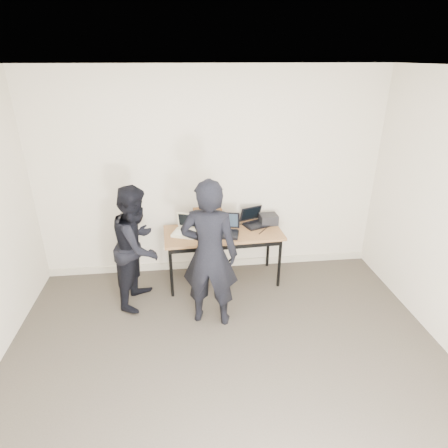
{
  "coord_description": "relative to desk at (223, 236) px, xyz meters",
  "views": [
    {
      "loc": [
        -0.36,
        -2.42,
        2.77
      ],
      "look_at": [
        0.1,
        1.6,
        0.95
      ],
      "focal_mm": 30.0,
      "sensor_mm": 36.0,
      "label": 1
    }
  ],
  "objects": [
    {
      "name": "room",
      "position": [
        -0.12,
        -1.86,
        0.69
      ],
      "size": [
        4.6,
        4.6,
        2.8
      ],
      "color": "#403930",
      "rests_on": "ground"
    },
    {
      "name": "desk",
      "position": [
        0.0,
        0.0,
        0.0
      ],
      "size": [
        1.53,
        0.73,
        0.72
      ],
      "rotation": [
        0.0,
        0.0,
        0.05
      ],
      "color": "brown",
      "rests_on": "ground"
    },
    {
      "name": "laptop_beige",
      "position": [
        -0.47,
        0.02,
        0.11
      ],
      "size": [
        0.38,
        0.37,
        0.24
      ],
      "rotation": [
        0.0,
        0.0,
        -0.36
      ],
      "color": "beige",
      "rests_on": "desk"
    },
    {
      "name": "laptop_center",
      "position": [
        0.03,
        -0.04,
        0.12
      ],
      "size": [
        0.4,
        0.39,
        0.26
      ],
      "rotation": [
        0.0,
        0.0,
        -0.22
      ],
      "color": "black",
      "rests_on": "desk"
    },
    {
      "name": "laptop_right",
      "position": [
        0.44,
        0.19,
        0.11
      ],
      "size": [
        0.4,
        0.39,
        0.23
      ],
      "rotation": [
        0.0,
        0.0,
        0.38
      ],
      "color": "black",
      "rests_on": "desk"
    },
    {
      "name": "leather_satchel",
      "position": [
        -0.18,
        0.23,
        0.19
      ],
      "size": [
        0.38,
        0.22,
        0.25
      ],
      "rotation": [
        0.0,
        0.0,
        0.13
      ],
      "color": "brown",
      "rests_on": "desk"
    },
    {
      "name": "tissue",
      "position": [
        -0.15,
        0.23,
        0.34
      ],
      "size": [
        0.13,
        0.1,
        0.08
      ],
      "primitive_type": "ellipsoid",
      "rotation": [
        0.0,
        0.0,
        -0.02
      ],
      "color": "white",
      "rests_on": "leather_satchel"
    },
    {
      "name": "equipment_box",
      "position": [
        0.63,
        0.19,
        0.12
      ],
      "size": [
        0.24,
        0.21,
        0.13
      ],
      "primitive_type": "cube",
      "rotation": [
        0.0,
        0.0,
        0.07
      ],
      "color": "black",
      "rests_on": "desk"
    },
    {
      "name": "power_brick",
      "position": [
        -0.22,
        -0.17,
        0.08
      ],
      "size": [
        0.09,
        0.05,
        0.03
      ],
      "primitive_type": "cube",
      "rotation": [
        0.0,
        0.0,
        -0.01
      ],
      "color": "black",
      "rests_on": "desk"
    },
    {
      "name": "cables",
      "position": [
        0.11,
        -0.0,
        0.06
      ],
      "size": [
        0.97,
        0.41,
        0.01
      ],
      "rotation": [
        0.0,
        0.0,
        -0.06
      ],
      "color": "silver",
      "rests_on": "desk"
    },
    {
      "name": "person_typist",
      "position": [
        -0.24,
        -0.79,
        0.18
      ],
      "size": [
        0.69,
        0.54,
        1.69
      ],
      "primitive_type": "imported",
      "rotation": [
        0.0,
        0.0,
        2.9
      ],
      "color": "black",
      "rests_on": "ground"
    },
    {
      "name": "person_observer",
      "position": [
        -1.04,
        -0.31,
        0.08
      ],
      "size": [
        0.74,
        0.85,
        1.48
      ],
      "primitive_type": "imported",
      "rotation": [
        0.0,
        0.0,
        1.3
      ],
      "color": "black",
      "rests_on": "ground"
    },
    {
      "name": "baseboard",
      "position": [
        -0.12,
        0.37,
        -0.61
      ],
      "size": [
        4.5,
        0.03,
        0.1
      ],
      "primitive_type": "cube",
      "color": "#C0B79F",
      "rests_on": "ground"
    }
  ]
}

